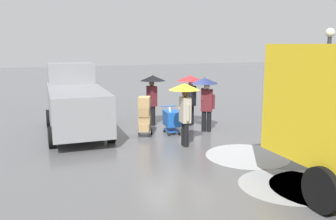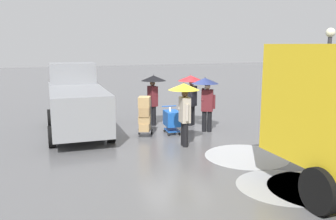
{
  "view_description": "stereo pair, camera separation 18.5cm",
  "coord_description": "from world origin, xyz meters",
  "px_view_note": "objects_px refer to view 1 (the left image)",
  "views": [
    {
      "loc": [
        5.22,
        12.24,
        3.37
      ],
      "look_at": [
        0.53,
        0.64,
        1.05
      ],
      "focal_mm": 37.92,
      "sensor_mm": 36.0,
      "label": 1
    },
    {
      "loc": [
        5.04,
        12.31,
        3.37
      ],
      "look_at": [
        0.53,
        0.64,
        1.05
      ],
      "focal_mm": 37.92,
      "sensor_mm": 36.0,
      "label": 2
    }
  ],
  "objects_px": {
    "pedestrian_pink_side": "(190,88)",
    "pedestrian_white_side": "(206,91)",
    "shopping_cart_vendor": "(172,119)",
    "cargo_van_parked_right": "(76,102)",
    "hand_dolly_boxes": "(144,114)",
    "pedestrian_far_side": "(152,88)",
    "street_lamp": "(327,77)",
    "pedestrian_black_side": "(185,99)"
  },
  "relations": [
    {
      "from": "shopping_cart_vendor",
      "to": "cargo_van_parked_right",
      "type": "bearing_deg",
      "value": -25.23
    },
    {
      "from": "pedestrian_pink_side",
      "to": "pedestrian_far_side",
      "type": "xyz_separation_m",
      "value": [
        1.46,
        -0.59,
        0.0
      ]
    },
    {
      "from": "pedestrian_white_side",
      "to": "pedestrian_far_side",
      "type": "distance_m",
      "value": 2.36
    },
    {
      "from": "street_lamp",
      "to": "pedestrian_far_side",
      "type": "bearing_deg",
      "value": -55.6
    },
    {
      "from": "cargo_van_parked_right",
      "to": "hand_dolly_boxes",
      "type": "xyz_separation_m",
      "value": [
        -2.24,
        1.58,
        -0.34
      ]
    },
    {
      "from": "street_lamp",
      "to": "hand_dolly_boxes",
      "type": "bearing_deg",
      "value": -39.62
    },
    {
      "from": "pedestrian_black_side",
      "to": "pedestrian_white_side",
      "type": "distance_m",
      "value": 2.17
    },
    {
      "from": "hand_dolly_boxes",
      "to": "street_lamp",
      "type": "xyz_separation_m",
      "value": [
        -4.67,
        3.86,
        1.53
      ]
    },
    {
      "from": "hand_dolly_boxes",
      "to": "pedestrian_pink_side",
      "type": "xyz_separation_m",
      "value": [
        -2.36,
        -1.05,
        0.75
      ]
    },
    {
      "from": "hand_dolly_boxes",
      "to": "pedestrian_far_side",
      "type": "distance_m",
      "value": 2.01
    },
    {
      "from": "pedestrian_black_side",
      "to": "street_lamp",
      "type": "relative_size",
      "value": 0.56
    },
    {
      "from": "pedestrian_black_side",
      "to": "pedestrian_white_side",
      "type": "height_order",
      "value": "same"
    },
    {
      "from": "hand_dolly_boxes",
      "to": "street_lamp",
      "type": "distance_m",
      "value": 6.25
    },
    {
      "from": "cargo_van_parked_right",
      "to": "pedestrian_pink_side",
      "type": "height_order",
      "value": "cargo_van_parked_right"
    },
    {
      "from": "shopping_cart_vendor",
      "to": "street_lamp",
      "type": "height_order",
      "value": "street_lamp"
    },
    {
      "from": "pedestrian_white_side",
      "to": "cargo_van_parked_right",
      "type": "bearing_deg",
      "value": -20.27
    },
    {
      "from": "hand_dolly_boxes",
      "to": "street_lamp",
      "type": "bearing_deg",
      "value": 140.38
    },
    {
      "from": "cargo_van_parked_right",
      "to": "shopping_cart_vendor",
      "type": "height_order",
      "value": "cargo_van_parked_right"
    },
    {
      "from": "pedestrian_black_side",
      "to": "hand_dolly_boxes",
      "type": "bearing_deg",
      "value": -62.3
    },
    {
      "from": "hand_dolly_boxes",
      "to": "pedestrian_pink_side",
      "type": "height_order",
      "value": "pedestrian_pink_side"
    },
    {
      "from": "pedestrian_pink_side",
      "to": "pedestrian_white_side",
      "type": "xyz_separation_m",
      "value": [
        -0.08,
        1.2,
        0.0
      ]
    },
    {
      "from": "pedestrian_white_side",
      "to": "street_lamp",
      "type": "bearing_deg",
      "value": 120.95
    },
    {
      "from": "pedestrian_pink_side",
      "to": "pedestrian_far_side",
      "type": "height_order",
      "value": "same"
    },
    {
      "from": "pedestrian_far_side",
      "to": "hand_dolly_boxes",
      "type": "bearing_deg",
      "value": 61.29
    },
    {
      "from": "street_lamp",
      "to": "pedestrian_white_side",
      "type": "bearing_deg",
      "value": -59.05
    },
    {
      "from": "pedestrian_white_side",
      "to": "street_lamp",
      "type": "height_order",
      "value": "street_lamp"
    },
    {
      "from": "cargo_van_parked_right",
      "to": "pedestrian_white_side",
      "type": "relative_size",
      "value": 2.52
    },
    {
      "from": "cargo_van_parked_right",
      "to": "pedestrian_black_side",
      "type": "height_order",
      "value": "cargo_van_parked_right"
    },
    {
      "from": "pedestrian_far_side",
      "to": "street_lamp",
      "type": "relative_size",
      "value": 0.56
    },
    {
      "from": "pedestrian_pink_side",
      "to": "pedestrian_white_side",
      "type": "bearing_deg",
      "value": 93.68
    },
    {
      "from": "shopping_cart_vendor",
      "to": "pedestrian_white_side",
      "type": "height_order",
      "value": "pedestrian_white_side"
    },
    {
      "from": "pedestrian_white_side",
      "to": "shopping_cart_vendor",
      "type": "bearing_deg",
      "value": -6.73
    },
    {
      "from": "pedestrian_black_side",
      "to": "street_lamp",
      "type": "xyz_separation_m",
      "value": [
        -3.8,
        2.22,
        0.79
      ]
    },
    {
      "from": "pedestrian_white_side",
      "to": "street_lamp",
      "type": "xyz_separation_m",
      "value": [
        -2.23,
        3.71,
        0.79
      ]
    },
    {
      "from": "cargo_van_parked_right",
      "to": "pedestrian_far_side",
      "type": "distance_m",
      "value": 3.17
    },
    {
      "from": "shopping_cart_vendor",
      "to": "hand_dolly_boxes",
      "type": "relative_size",
      "value": 0.7
    },
    {
      "from": "cargo_van_parked_right",
      "to": "pedestrian_white_side",
      "type": "height_order",
      "value": "cargo_van_parked_right"
    },
    {
      "from": "street_lamp",
      "to": "shopping_cart_vendor",
      "type": "bearing_deg",
      "value": -47.27
    },
    {
      "from": "shopping_cart_vendor",
      "to": "pedestrian_far_side",
      "type": "distance_m",
      "value": 1.93
    },
    {
      "from": "pedestrian_white_side",
      "to": "pedestrian_far_side",
      "type": "relative_size",
      "value": 1.0
    },
    {
      "from": "hand_dolly_boxes",
      "to": "pedestrian_white_side",
      "type": "distance_m",
      "value": 2.55
    },
    {
      "from": "hand_dolly_boxes",
      "to": "shopping_cart_vendor",
      "type": "bearing_deg",
      "value": -179.41
    }
  ]
}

